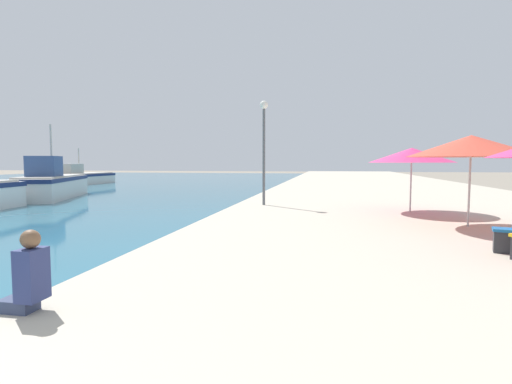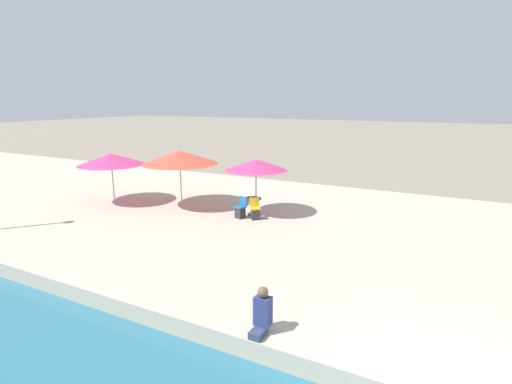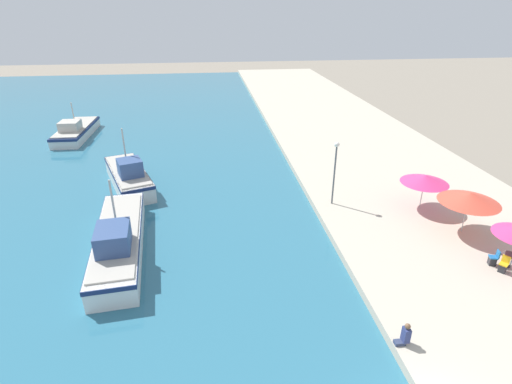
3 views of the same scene
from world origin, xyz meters
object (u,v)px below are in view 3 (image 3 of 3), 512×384
cafe_table (509,258)px  fishing_boat_mid (129,176)px  cafe_umbrella_striped (425,179)px  cafe_chair_left (493,260)px  cafe_umbrella_white (470,197)px  fishing_boat_far (76,130)px  person_at_quay (405,335)px  cafe_chair_right (503,266)px  lamppost (335,163)px  fishing_boat_near (119,240)px

cafe_table → fishing_boat_mid: bearing=147.2°
cafe_umbrella_striped → cafe_chair_left: cafe_umbrella_striped is taller
cafe_umbrella_white → cafe_chair_left: (-0.40, -3.49, -2.04)m
cafe_umbrella_white → fishing_boat_far: bearing=140.0°
cafe_umbrella_white → person_at_quay: cafe_umbrella_white is taller
fishing_boat_far → cafe_umbrella_white: size_ratio=2.58×
cafe_chair_left → person_at_quay: person_at_quay is taller
cafe_chair_left → cafe_chair_right: size_ratio=1.00×
fishing_boat_mid → person_at_quay: 23.48m
lamppost → fishing_boat_mid: bearing=159.0°
fishing_boat_mid → cafe_umbrella_white: (21.83, -10.56, 1.89)m
cafe_chair_left → lamppost: bearing=55.0°
fishing_boat_far → person_at_quay: (22.13, -33.34, 0.18)m
fishing_boat_far → cafe_umbrella_white: bearing=-38.8°
fishing_boat_near → fishing_boat_far: (-9.00, 24.23, -0.16)m
fishing_boat_near → cafe_umbrella_striped: bearing=1.5°
fishing_boat_far → cafe_chair_left: size_ratio=10.15×
fishing_boat_near → person_at_quay: fishing_boat_near is taller
fishing_boat_near → fishing_boat_mid: (-0.96, 9.69, 0.03)m
fishing_boat_near → cafe_chair_right: 21.19m
cafe_table → cafe_chair_left: size_ratio=0.88×
fishing_boat_far → lamppost: lamppost is taller
cafe_umbrella_white → cafe_chair_left: 4.06m
fishing_boat_near → cafe_umbrella_striped: (19.90, 2.56, 1.71)m
cafe_umbrella_striped → fishing_boat_mid: bearing=161.1°
cafe_umbrella_white → person_at_quay: (-7.74, -8.23, -1.89)m
cafe_table → person_at_quay: (-8.04, -4.53, -0.06)m
cafe_umbrella_white → lamppost: lamppost is taller
fishing_boat_far → cafe_chair_right: size_ratio=10.15×
cafe_chair_left → fishing_boat_far: bearing=62.9°
cafe_chair_left → person_at_quay: 8.74m
cafe_table → cafe_chair_left: bearing=163.0°
cafe_umbrella_white → cafe_chair_left: bearing=-96.5°
cafe_chair_right → cafe_table: bearing=-90.0°
cafe_umbrella_white → cafe_chair_right: cafe_umbrella_white is taller
cafe_umbrella_striped → cafe_chair_left: (0.57, -6.92, -1.83)m
cafe_chair_right → person_at_quay: bearing=81.5°
fishing_boat_near → cafe_umbrella_striped: size_ratio=3.37×
cafe_umbrella_white → cafe_table: size_ratio=4.47×
fishing_boat_near → cafe_umbrella_white: fishing_boat_near is taller
cafe_umbrella_white → cafe_umbrella_striped: (-0.97, 3.43, -0.21)m
fishing_boat_near → person_at_quay: 15.97m
cafe_umbrella_striped → cafe_table: cafe_umbrella_striped is taller
cafe_table → cafe_chair_right: 0.75m
fishing_boat_far → lamppost: 30.81m
person_at_quay → lamppost: size_ratio=0.23×
cafe_umbrella_striped → lamppost: lamppost is taller
cafe_umbrella_striped → lamppost: size_ratio=0.70×
cafe_table → cafe_umbrella_striped: bearing=100.0°
fishing_boat_mid → cafe_umbrella_striped: bearing=-38.8°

